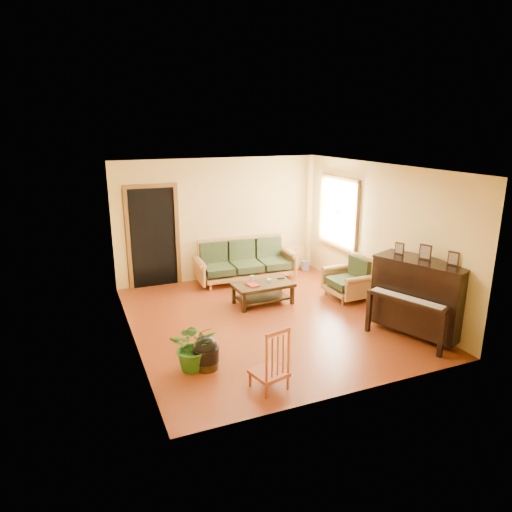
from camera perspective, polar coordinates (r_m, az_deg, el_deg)
name	(u,v)px	position (r m, az deg, el deg)	size (l,w,h in m)	color
floor	(267,319)	(8.02, 1.37, -7.85)	(5.00, 5.00, 0.00)	#5E210C
doorway	(153,238)	(9.56, -12.72, 2.20)	(1.08, 0.16, 2.05)	black
window	(339,212)	(9.70, 10.30, 5.40)	(0.12, 1.36, 1.46)	white
sofa	(246,261)	(9.77, -1.27, -0.59)	(2.11, 0.89, 0.91)	#A4723C
coffee_table	(263,293)	(8.60, 0.86, -4.71)	(1.11, 0.61, 0.40)	black
armchair	(347,277)	(8.98, 11.35, -2.65)	(0.80, 0.84, 0.84)	#A4723C
piano	(419,298)	(7.67, 19.73, -4.95)	(0.83, 1.41, 1.24)	black
footstool	(206,356)	(6.48, -6.27, -12.34)	(0.37, 0.37, 0.35)	black
red_chair	(269,357)	(5.88, 1.63, -12.56)	(0.40, 0.44, 0.86)	maroon
leaning_frame	(296,257)	(10.66, 5.08, -0.13)	(0.44, 0.10, 0.58)	gold
ceramic_crock	(305,265)	(10.66, 6.17, -1.17)	(0.18, 0.18, 0.23)	#2E498B
potted_plant	(194,345)	(6.39, -7.77, -11.01)	(0.64, 0.55, 0.71)	#215317
book	(249,286)	(8.37, -0.94, -3.74)	(0.18, 0.25, 0.02)	#A61F16
candle	(252,278)	(8.61, -0.52, -2.83)	(0.07, 0.07, 0.12)	silver
glass_jar	(269,280)	(8.61, 1.66, -3.05)	(0.09, 0.09, 0.06)	white
remote	(281,278)	(8.80, 3.16, -2.78)	(0.16, 0.04, 0.02)	black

